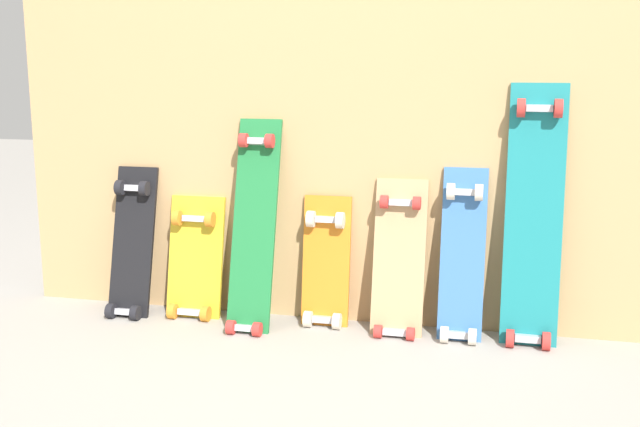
# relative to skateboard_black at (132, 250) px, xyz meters

# --- Properties ---
(ground_plane) EXTENTS (12.00, 12.00, 0.00)m
(ground_plane) POSITION_rel_skateboard_black_xyz_m (0.78, 0.05, -0.26)
(ground_plane) COLOR #9E9991
(plywood_wall_panel) EXTENTS (2.53, 0.04, 1.70)m
(plywood_wall_panel) POSITION_rel_skateboard_black_xyz_m (0.78, 0.12, 0.59)
(plywood_wall_panel) COLOR tan
(plywood_wall_panel) RESTS_ON ground
(skateboard_black) EXTENTS (0.17, 0.23, 0.66)m
(skateboard_black) POSITION_rel_skateboard_black_xyz_m (0.00, 0.00, 0.00)
(skateboard_black) COLOR black
(skateboard_black) RESTS_ON ground
(skateboard_yellow) EXTENTS (0.22, 0.17, 0.54)m
(skateboard_yellow) POSITION_rel_skateboard_black_xyz_m (0.26, 0.03, -0.05)
(skateboard_yellow) COLOR gold
(skateboard_yellow) RESTS_ON ground
(skateboard_green) EXTENTS (0.17, 0.28, 0.86)m
(skateboard_green) POSITION_rel_skateboard_black_xyz_m (0.52, -0.03, 0.10)
(skateboard_green) COLOR #1E7238
(skateboard_green) RESTS_ON ground
(skateboard_orange) EXTENTS (0.18, 0.14, 0.56)m
(skateboard_orange) POSITION_rel_skateboard_black_xyz_m (0.79, 0.05, -0.04)
(skateboard_orange) COLOR orange
(skateboard_orange) RESTS_ON ground
(skateboard_natural) EXTENTS (0.19, 0.19, 0.65)m
(skateboard_natural) POSITION_rel_skateboard_black_xyz_m (1.08, 0.02, -0.01)
(skateboard_natural) COLOR tan
(skateboard_natural) RESTS_ON ground
(skateboard_blue) EXTENTS (0.16, 0.19, 0.69)m
(skateboard_blue) POSITION_rel_skateboard_black_xyz_m (1.31, 0.02, 0.02)
(skateboard_blue) COLOR #386BAD
(skateboard_blue) RESTS_ON ground
(skateboard_teal) EXTENTS (0.20, 0.18, 0.99)m
(skateboard_teal) POSITION_rel_skateboard_black_xyz_m (1.55, 0.03, 0.18)
(skateboard_teal) COLOR #197A7F
(skateboard_teal) RESTS_ON ground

